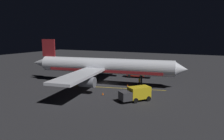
{
  "coord_description": "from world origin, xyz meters",
  "views": [
    {
      "loc": [
        42.14,
        22.62,
        11.51
      ],
      "look_at": [
        0.0,
        2.0,
        3.5
      ],
      "focal_mm": 32.58,
      "sensor_mm": 36.0,
      "label": 1
    }
  ],
  "objects_px": {
    "catering_truck": "(138,73)",
    "traffic_cone_under_wing": "(139,88)",
    "traffic_cone_near_right": "(103,94)",
    "baggage_truck": "(136,94)",
    "traffic_cone_near_left": "(128,86)",
    "airliner": "(102,67)",
    "ground_crew_worker": "(139,82)",
    "traffic_cone_far": "(151,88)"
  },
  "relations": [
    {
      "from": "baggage_truck",
      "to": "traffic_cone_far",
      "type": "height_order",
      "value": "baggage_truck"
    },
    {
      "from": "airliner",
      "to": "traffic_cone_under_wing",
      "type": "bearing_deg",
      "value": 83.34
    },
    {
      "from": "traffic_cone_near_left",
      "to": "ground_crew_worker",
      "type": "bearing_deg",
      "value": 142.04
    },
    {
      "from": "traffic_cone_near_left",
      "to": "traffic_cone_under_wing",
      "type": "bearing_deg",
      "value": 73.08
    },
    {
      "from": "baggage_truck",
      "to": "ground_crew_worker",
      "type": "height_order",
      "value": "baggage_truck"
    },
    {
      "from": "ground_crew_worker",
      "to": "traffic_cone_near_left",
      "type": "height_order",
      "value": "ground_crew_worker"
    },
    {
      "from": "baggage_truck",
      "to": "traffic_cone_near_left",
      "type": "distance_m",
      "value": 10.18
    },
    {
      "from": "baggage_truck",
      "to": "traffic_cone_near_left",
      "type": "height_order",
      "value": "baggage_truck"
    },
    {
      "from": "traffic_cone_far",
      "to": "traffic_cone_near_right",
      "type": "bearing_deg",
      "value": -42.05
    },
    {
      "from": "catering_truck",
      "to": "traffic_cone_near_right",
      "type": "xyz_separation_m",
      "value": [
        18.92,
        -0.75,
        -1.01
      ]
    },
    {
      "from": "traffic_cone_near_right",
      "to": "traffic_cone_under_wing",
      "type": "distance_m",
      "value": 8.77
    },
    {
      "from": "catering_truck",
      "to": "traffic_cone_far",
      "type": "bearing_deg",
      "value": 31.45
    },
    {
      "from": "airliner",
      "to": "traffic_cone_far",
      "type": "height_order",
      "value": "airliner"
    },
    {
      "from": "baggage_truck",
      "to": "traffic_cone_near_right",
      "type": "xyz_separation_m",
      "value": [
        -0.56,
        -7.07,
        -1.02
      ]
    },
    {
      "from": "catering_truck",
      "to": "traffic_cone_under_wing",
      "type": "distance_m",
      "value": 12.4
    },
    {
      "from": "traffic_cone_under_wing",
      "to": "traffic_cone_near_right",
      "type": "bearing_deg",
      "value": -33.87
    },
    {
      "from": "catering_truck",
      "to": "traffic_cone_near_right",
      "type": "distance_m",
      "value": 18.96
    },
    {
      "from": "airliner",
      "to": "ground_crew_worker",
      "type": "height_order",
      "value": "airliner"
    },
    {
      "from": "traffic_cone_under_wing",
      "to": "catering_truck",
      "type": "bearing_deg",
      "value": -160.43
    },
    {
      "from": "catering_truck",
      "to": "traffic_cone_far",
      "type": "relative_size",
      "value": 12.44
    },
    {
      "from": "traffic_cone_far",
      "to": "traffic_cone_near_left",
      "type": "bearing_deg",
      "value": -90.37
    },
    {
      "from": "baggage_truck",
      "to": "traffic_cone_far",
      "type": "distance_m",
      "value": 8.77
    },
    {
      "from": "traffic_cone_near_right",
      "to": "traffic_cone_far",
      "type": "xyz_separation_m",
      "value": [
        -8.14,
        7.34,
        0.0
      ]
    },
    {
      "from": "traffic_cone_under_wing",
      "to": "traffic_cone_far",
      "type": "height_order",
      "value": "same"
    },
    {
      "from": "ground_crew_worker",
      "to": "traffic_cone_near_left",
      "type": "bearing_deg",
      "value": -37.96
    },
    {
      "from": "baggage_truck",
      "to": "airliner",
      "type": "bearing_deg",
      "value": -127.16
    },
    {
      "from": "airliner",
      "to": "baggage_truck",
      "type": "relative_size",
      "value": 6.9
    },
    {
      "from": "traffic_cone_near_left",
      "to": "traffic_cone_under_wing",
      "type": "relative_size",
      "value": 1.0
    },
    {
      "from": "ground_crew_worker",
      "to": "baggage_truck",
      "type": "bearing_deg",
      "value": 15.77
    },
    {
      "from": "baggage_truck",
      "to": "catering_truck",
      "type": "distance_m",
      "value": 20.48
    },
    {
      "from": "traffic_cone_near_right",
      "to": "traffic_cone_far",
      "type": "relative_size",
      "value": 1.0
    },
    {
      "from": "airliner",
      "to": "ground_crew_worker",
      "type": "distance_m",
      "value": 9.54
    },
    {
      "from": "ground_crew_worker",
      "to": "traffic_cone_under_wing",
      "type": "bearing_deg",
      "value": 16.2
    },
    {
      "from": "airliner",
      "to": "traffic_cone_near_right",
      "type": "distance_m",
      "value": 10.43
    },
    {
      "from": "baggage_truck",
      "to": "catering_truck",
      "type": "bearing_deg",
      "value": -162.02
    },
    {
      "from": "ground_crew_worker",
      "to": "traffic_cone_near_left",
      "type": "distance_m",
      "value": 3.24
    },
    {
      "from": "ground_crew_worker",
      "to": "traffic_cone_far",
      "type": "relative_size",
      "value": 3.16
    },
    {
      "from": "ground_crew_worker",
      "to": "traffic_cone_far",
      "type": "xyz_separation_m",
      "value": [
        2.54,
        3.44,
        -0.64
      ]
    },
    {
      "from": "baggage_truck",
      "to": "ground_crew_worker",
      "type": "xyz_separation_m",
      "value": [
        -11.25,
        -3.18,
        -0.38
      ]
    },
    {
      "from": "airliner",
      "to": "ground_crew_worker",
      "type": "bearing_deg",
      "value": 104.74
    },
    {
      "from": "airliner",
      "to": "traffic_cone_near_left",
      "type": "xyz_separation_m",
      "value": [
        0.23,
        6.7,
        -3.92
      ]
    },
    {
      "from": "traffic_cone_near_left",
      "to": "catering_truck",
      "type": "bearing_deg",
      "value": -173.67
    }
  ]
}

